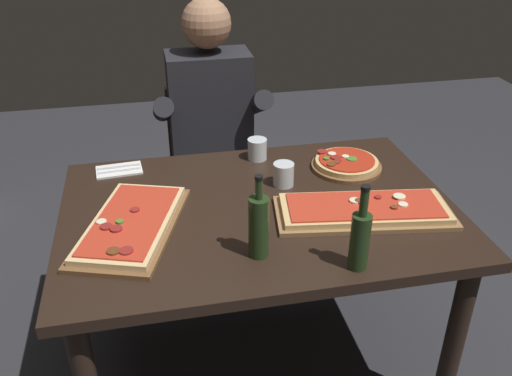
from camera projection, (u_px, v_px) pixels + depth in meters
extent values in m
plane|color=#2D2D33|center=(258.00, 355.00, 2.32)|extent=(6.40, 6.40, 0.00)
cube|color=black|center=(259.00, 212.00, 1.97)|extent=(1.40, 0.96, 0.04)
cylinder|color=black|center=(454.00, 341.00, 1.92)|extent=(0.07, 0.07, 0.70)
cylinder|color=black|center=(101.00, 251.00, 2.38)|extent=(0.07, 0.07, 0.70)
cylinder|color=black|center=(368.00, 220.00, 2.60)|extent=(0.07, 0.07, 0.70)
cube|color=olive|center=(364.00, 213.00, 1.91)|extent=(0.64, 0.33, 0.02)
cube|color=#DBB270|center=(364.00, 209.00, 1.90)|extent=(0.60, 0.30, 0.02)
cube|color=red|center=(364.00, 205.00, 1.89)|extent=(0.55, 0.26, 0.01)
cylinder|color=brown|center=(397.00, 197.00, 1.93)|extent=(0.03, 0.03, 0.01)
cylinder|color=beige|center=(355.00, 201.00, 1.91)|extent=(0.04, 0.04, 0.01)
cylinder|color=maroon|center=(378.00, 197.00, 1.93)|extent=(0.02, 0.02, 0.01)
cylinder|color=beige|center=(399.00, 197.00, 1.93)|extent=(0.04, 0.04, 0.01)
cylinder|color=brown|center=(394.00, 207.00, 1.87)|extent=(0.02, 0.02, 0.01)
cylinder|color=beige|center=(403.00, 204.00, 1.89)|extent=(0.03, 0.03, 0.00)
cylinder|color=brown|center=(359.00, 201.00, 1.91)|extent=(0.03, 0.03, 0.01)
cube|color=brown|center=(132.00, 227.00, 1.83)|extent=(0.43, 0.58, 0.02)
cube|color=#E5C184|center=(131.00, 223.00, 1.82)|extent=(0.39, 0.54, 0.02)
cube|color=red|center=(131.00, 219.00, 1.82)|extent=(0.35, 0.49, 0.01)
cylinder|color=maroon|center=(126.00, 251.00, 1.65)|extent=(0.04, 0.04, 0.01)
cylinder|color=beige|center=(101.00, 222.00, 1.79)|extent=(0.03, 0.03, 0.00)
cylinder|color=brown|center=(113.00, 251.00, 1.65)|extent=(0.04, 0.04, 0.01)
cylinder|color=maroon|center=(135.00, 210.00, 1.86)|extent=(0.03, 0.03, 0.01)
cylinder|color=maroon|center=(106.00, 227.00, 1.77)|extent=(0.04, 0.04, 0.01)
cylinder|color=#4C7F2D|center=(120.00, 222.00, 1.79)|extent=(0.03, 0.03, 0.01)
cylinder|color=maroon|center=(116.00, 229.00, 1.75)|extent=(0.04, 0.04, 0.01)
cylinder|color=brown|center=(346.00, 166.00, 2.22)|extent=(0.28, 0.28, 0.02)
cylinder|color=#DBB270|center=(347.00, 162.00, 2.21)|extent=(0.25, 0.25, 0.02)
cylinder|color=#B72D19|center=(347.00, 160.00, 2.20)|extent=(0.22, 0.22, 0.01)
cylinder|color=maroon|center=(338.00, 160.00, 2.19)|extent=(0.03, 0.03, 0.01)
cylinder|color=brown|center=(331.00, 164.00, 2.15)|extent=(0.04, 0.04, 0.01)
cylinder|color=#4C7F2D|center=(327.00, 159.00, 2.20)|extent=(0.02, 0.02, 0.01)
cylinder|color=#4C7F2D|center=(352.00, 159.00, 2.20)|extent=(0.04, 0.04, 0.00)
cylinder|color=maroon|center=(335.00, 157.00, 2.21)|extent=(0.04, 0.04, 0.01)
cylinder|color=beige|center=(332.00, 154.00, 2.23)|extent=(0.03, 0.03, 0.01)
cylinder|color=beige|center=(345.00, 156.00, 2.22)|extent=(0.03, 0.03, 0.01)
cylinder|color=maroon|center=(322.00, 152.00, 2.26)|extent=(0.04, 0.04, 0.01)
cylinder|color=brown|center=(336.00, 162.00, 2.17)|extent=(0.03, 0.03, 0.01)
cylinder|color=#233819|center=(259.00, 227.00, 1.66)|extent=(0.06, 0.06, 0.20)
cylinder|color=#233819|center=(259.00, 189.00, 1.59)|extent=(0.02, 0.02, 0.06)
cylinder|color=black|center=(259.00, 178.00, 1.58)|extent=(0.03, 0.03, 0.01)
cylinder|color=#233819|center=(360.00, 242.00, 1.61)|extent=(0.06, 0.06, 0.18)
cylinder|color=#233819|center=(364.00, 203.00, 1.55)|extent=(0.03, 0.03, 0.09)
cylinder|color=black|center=(366.00, 188.00, 1.52)|extent=(0.03, 0.03, 0.01)
cylinder|color=silver|center=(284.00, 174.00, 2.08)|extent=(0.08, 0.08, 0.09)
cylinder|color=silver|center=(257.00, 149.00, 2.28)|extent=(0.08, 0.08, 0.09)
cylinder|color=silver|center=(257.00, 155.00, 2.29)|extent=(0.07, 0.07, 0.04)
cube|color=white|center=(119.00, 170.00, 2.20)|extent=(0.19, 0.12, 0.01)
cube|color=silver|center=(119.00, 171.00, 2.18)|extent=(0.17, 0.03, 0.00)
cube|color=silver|center=(119.00, 167.00, 2.21)|extent=(0.17, 0.03, 0.00)
cube|color=#3D2B1E|center=(213.00, 182.00, 2.77)|extent=(0.44, 0.44, 0.04)
cube|color=#3D2B1E|center=(206.00, 125.00, 2.82)|extent=(0.40, 0.04, 0.42)
cylinder|color=#3D2B1E|center=(182.00, 244.00, 2.68)|extent=(0.04, 0.04, 0.41)
cylinder|color=#3D2B1E|center=(258.00, 235.00, 2.75)|extent=(0.04, 0.04, 0.41)
cylinder|color=#3D2B1E|center=(176.00, 205.00, 3.00)|extent=(0.04, 0.04, 0.41)
cylinder|color=#3D2B1E|center=(244.00, 198.00, 3.07)|extent=(0.04, 0.04, 0.41)
cylinder|color=#23232D|center=(200.00, 238.00, 2.69)|extent=(0.11, 0.11, 0.45)
cylinder|color=#23232D|center=(240.00, 233.00, 2.73)|extent=(0.11, 0.11, 0.45)
cube|color=#23232D|center=(215.00, 177.00, 2.64)|extent=(0.34, 0.40, 0.12)
cube|color=#232328|center=(210.00, 108.00, 2.57)|extent=(0.38, 0.22, 0.52)
sphere|color=#A37556|center=(206.00, 23.00, 2.38)|extent=(0.22, 0.22, 0.22)
cylinder|color=#232328|center=(163.00, 110.00, 2.47)|extent=(0.09, 0.31, 0.21)
cylinder|color=#232328|center=(258.00, 103.00, 2.55)|extent=(0.09, 0.31, 0.21)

